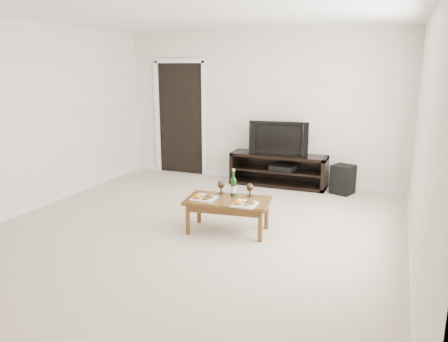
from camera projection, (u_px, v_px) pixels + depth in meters
floor at (193, 232)px, 5.40m from camera, size 5.50×5.50×0.00m
back_wall at (261, 107)px, 7.59m from camera, size 5.00×0.04×2.60m
ceiling at (189, 8)px, 4.78m from camera, size 5.00×5.50×0.04m
doorway at (181, 119)px, 8.19m from camera, size 0.90×0.02×2.05m
media_console at (278, 170)px, 7.44m from camera, size 1.63×0.45×0.55m
television at (279, 137)px, 7.31m from camera, size 0.99×0.24×0.57m
av_receiver at (283, 168)px, 7.39m from camera, size 0.44×0.35×0.08m
subwoofer at (343, 179)px, 6.98m from camera, size 0.40×0.40×0.47m
coffee_table at (228, 215)px, 5.39m from camera, size 1.07×0.67×0.42m
plate_left at (204, 196)px, 5.33m from camera, size 0.27×0.27×0.07m
plate_right at (245, 202)px, 5.10m from camera, size 0.27×0.27×0.07m
wine_bottle at (233, 182)px, 5.42m from camera, size 0.07×0.07×0.35m
goblet_left at (221, 187)px, 5.54m from camera, size 0.09×0.09×0.17m
goblet_right at (250, 190)px, 5.42m from camera, size 0.09×0.09×0.17m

